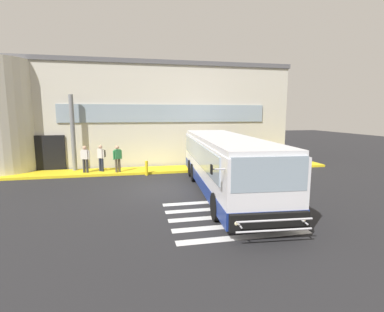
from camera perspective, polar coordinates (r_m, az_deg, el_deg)
ground_plane at (r=14.33m, az=-6.12°, el=-6.86°), size 80.00×90.00×0.02m
bay_paint_stripes at (r=10.80m, az=7.09°, el=-12.00°), size 4.40×3.96×0.01m
terminal_building at (r=25.37m, az=-10.47°, el=8.18°), size 22.04×13.80×7.39m
boarding_curb at (r=18.97m, az=-7.58°, el=-2.81°), size 24.24×2.00×0.15m
entry_support_column at (r=19.55m, az=-22.89°, el=4.29°), size 0.28×0.28×4.82m
bus_main_foreground at (r=13.77m, az=6.58°, el=-1.75°), size 3.84×11.61×2.70m
passenger_near_column at (r=18.68m, az=-20.75°, el=-0.34°), size 0.57×0.32×1.68m
passenger_by_doorway at (r=18.79m, az=-17.83°, el=-0.04°), size 0.52×0.50×1.68m
passenger_at_curb_edge at (r=18.20m, az=-14.79°, el=-0.28°), size 0.53×0.38×1.68m
safety_bollard_yellow at (r=17.69m, az=-9.15°, el=-2.43°), size 0.18×0.18×0.90m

